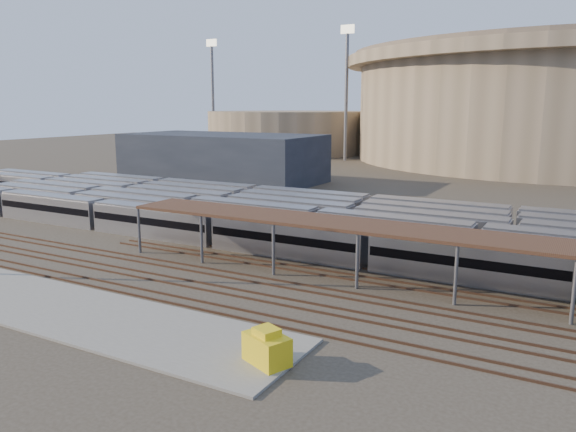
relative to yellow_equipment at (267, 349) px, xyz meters
The scene contains 12 objects.
ground 24.16m from the yellow_equipment, 140.05° to the left, with size 420.00×420.00×0.00m, color #383026.
apron 23.53m from the yellow_equipment, behind, with size 50.00×9.00×0.20m, color gray.
subway_trains 38.63m from the yellow_equipment, 118.34° to the left, with size 130.33×23.90×3.60m.
inspection_shed 20.18m from the yellow_equipment, 79.82° to the left, with size 60.30×6.00×5.30m.
empty_tracks 21.29m from the yellow_equipment, 150.43° to the left, with size 170.00×9.62×0.18m.
stadium 156.39m from the yellow_equipment, 87.61° to the left, with size 124.00×124.00×32.50m.
secondary_arena 165.43m from the yellow_equipment, 118.35° to the left, with size 56.00×56.00×14.00m, color gray.
service_building 88.58m from the yellow_equipment, 127.20° to the left, with size 42.00×20.00×10.00m, color #1E232D.
floodlight_0 135.95m from the yellow_equipment, 111.13° to the left, with size 4.00×1.00×38.40m.
floodlight_1 171.62m from the yellow_equipment, 127.37° to the left, with size 4.00×1.00×38.40m.
floodlight_3 178.86m from the yellow_equipment, 99.22° to the left, with size 4.00×1.00×38.40m.
yellow_equipment is the anchor object (origin of this frame).
Camera 1 is at (35.45, -43.46, 16.04)m, focal length 35.00 mm.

